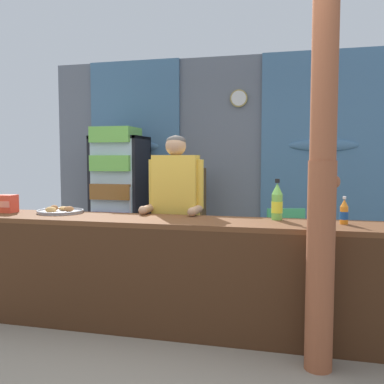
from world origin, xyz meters
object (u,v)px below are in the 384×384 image
(bottle_shelf_rack, at_px, (187,214))
(timber_post, at_px, (323,169))
(soda_bottle_orange_soda, at_px, (344,212))
(stall_counter, at_px, (181,264))
(pastry_tray, at_px, (60,211))
(snack_box_crackers, at_px, (7,204))
(drink_fridge, at_px, (119,190))
(shopkeeper, at_px, (176,201))
(soda_bottle_lime_soda, at_px, (277,202))
(plastic_lawn_chair, at_px, (283,239))

(bottle_shelf_rack, bearing_deg, timber_post, -59.06)
(timber_post, distance_m, soda_bottle_orange_soda, 0.64)
(stall_counter, relative_size, timber_post, 1.34)
(timber_post, bearing_deg, pastry_tray, 165.16)
(bottle_shelf_rack, relative_size, snack_box_crackers, 7.85)
(drink_fridge, bearing_deg, bottle_shelf_rack, 16.41)
(timber_post, bearing_deg, drink_fridge, 135.50)
(stall_counter, xyz_separation_m, pastry_tray, (-1.22, 0.26, 0.36))
(drink_fridge, bearing_deg, shopkeeper, -51.11)
(soda_bottle_orange_soda, bearing_deg, timber_post, -110.22)
(stall_counter, distance_m, bottle_shelf_rack, 2.41)
(bottle_shelf_rack, relative_size, soda_bottle_lime_soda, 3.83)
(timber_post, distance_m, drink_fridge, 3.48)
(shopkeeper, relative_size, soda_bottle_orange_soda, 7.64)
(drink_fridge, height_order, bottle_shelf_rack, drink_fridge)
(stall_counter, height_order, timber_post, timber_post)
(drink_fridge, bearing_deg, pastry_tray, -83.40)
(timber_post, xyz_separation_m, pastry_tray, (-2.26, 0.60, -0.41))
(drink_fridge, relative_size, soda_bottle_orange_soda, 8.54)
(shopkeeper, bearing_deg, soda_bottle_orange_soda, -15.62)
(timber_post, xyz_separation_m, shopkeeper, (-1.25, 0.92, -0.32))
(stall_counter, xyz_separation_m, soda_bottle_orange_soda, (1.23, 0.17, 0.43))
(timber_post, bearing_deg, plastic_lawn_chair, 98.81)
(plastic_lawn_chair, xyz_separation_m, soda_bottle_lime_soda, (-0.00, -1.39, 0.56))
(drink_fridge, bearing_deg, soda_bottle_orange_soda, -35.72)
(snack_box_crackers, bearing_deg, soda_bottle_orange_soda, -0.13)
(shopkeeper, height_order, pastry_tray, shopkeeper)
(snack_box_crackers, bearing_deg, bottle_shelf_rack, 61.98)
(stall_counter, xyz_separation_m, timber_post, (1.04, -0.34, 0.77))
(bottle_shelf_rack, distance_m, soda_bottle_lime_soda, 2.45)
(timber_post, relative_size, bottle_shelf_rack, 2.18)
(bottle_shelf_rack, bearing_deg, shopkeeper, -78.64)
(plastic_lawn_chair, xyz_separation_m, shopkeeper, (-0.94, -1.11, 0.53))
(bottle_shelf_rack, distance_m, snack_box_crackers, 2.47)
(plastic_lawn_chair, relative_size, pastry_tray, 2.05)
(timber_post, height_order, plastic_lawn_chair, timber_post)
(timber_post, xyz_separation_m, bottle_shelf_rack, (-1.61, 2.68, -0.67))
(drink_fridge, distance_m, snack_box_crackers, 1.93)
(bottle_shelf_rack, height_order, plastic_lawn_chair, bottle_shelf_rack)
(stall_counter, relative_size, shopkeeper, 2.32)
(stall_counter, bearing_deg, drink_fridge, 124.42)
(drink_fridge, xyz_separation_m, soda_bottle_lime_soda, (2.16, -1.80, 0.06))
(soda_bottle_lime_soda, height_order, pastry_tray, soda_bottle_lime_soda)
(bottle_shelf_rack, height_order, soda_bottle_orange_soda, bottle_shelf_rack)
(plastic_lawn_chair, bearing_deg, bottle_shelf_rack, 153.12)
(timber_post, bearing_deg, soda_bottle_orange_soda, 69.78)
(plastic_lawn_chair, relative_size, snack_box_crackers, 5.28)
(timber_post, distance_m, shopkeeper, 1.59)
(bottle_shelf_rack, bearing_deg, pastry_tray, -107.38)
(shopkeeper, bearing_deg, stall_counter, -69.92)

